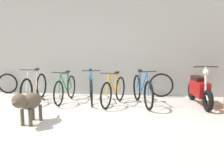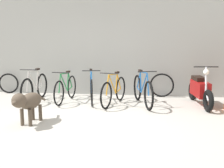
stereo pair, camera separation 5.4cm
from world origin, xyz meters
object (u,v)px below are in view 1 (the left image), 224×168
object	(u,v)px
bicycle_4	(142,90)
motorcycle	(200,90)
bicycle_2	(91,88)
bicycle_3	(114,91)
bicycle_0	(34,88)
bicycle_1	(65,89)
spare_tire_left	(161,85)
stray_dog	(28,102)
spare_tire_right	(8,83)

from	to	relation	value
bicycle_4	motorcycle	xyz separation A→B (m)	(1.45, 0.12, 0.03)
bicycle_2	bicycle_3	world-z (taller)	bicycle_2
bicycle_0	bicycle_1	world-z (taller)	bicycle_0
bicycle_0	bicycle_4	bearing A→B (deg)	89.02
bicycle_3	spare_tire_left	xyz separation A→B (m)	(1.29, 1.06, -0.01)
motorcycle	bicycle_4	bearing A→B (deg)	-91.25
bicycle_4	stray_dog	world-z (taller)	bicycle_4
bicycle_2	bicycle_3	bearing A→B (deg)	56.38
spare_tire_right	bicycle_4	bearing A→B (deg)	-13.83
bicycle_2	bicycle_1	bearing A→B (deg)	-97.16
motorcycle	bicycle_3	bearing A→B (deg)	-91.56
bicycle_3	bicycle_4	xyz separation A→B (m)	(0.73, 0.05, 0.02)
bicycle_2	motorcycle	size ratio (longest dim) A/B	0.95
spare_tire_right	bicycle_1	bearing A→B (deg)	-22.84
stray_dog	spare_tire_left	xyz separation A→B (m)	(2.78, 2.89, -0.10)
bicycle_0	motorcycle	xyz separation A→B (m)	(4.37, 0.01, 0.03)
motorcycle	bicycle_1	bearing A→B (deg)	-96.23
bicycle_3	spare_tire_left	size ratio (longest dim) A/B	2.25
motorcycle	bicycle_0	bearing A→B (deg)	-95.70
bicycle_3	bicycle_4	world-z (taller)	bicycle_4
bicycle_4	motorcycle	world-z (taller)	motorcycle
bicycle_1	spare_tire_left	xyz separation A→B (m)	(2.62, 0.88, -0.00)
bicycle_1	stray_dog	world-z (taller)	bicycle_1
stray_dog	bicycle_4	bearing A→B (deg)	138.86
bicycle_0	spare_tire_left	world-z (taller)	bicycle_0
motorcycle	bicycle_2	bearing A→B (deg)	-97.60
spare_tire_right	spare_tire_left	bearing A→B (deg)	-0.12
bicycle_4	motorcycle	bearing A→B (deg)	79.28
bicycle_1	bicycle_2	world-z (taller)	bicycle_2
bicycle_4	motorcycle	distance (m)	1.46
bicycle_1	bicycle_3	distance (m)	1.35
spare_tire_left	bicycle_0	bearing A→B (deg)	-165.29
bicycle_0	spare_tire_left	distance (m)	3.59
motorcycle	spare_tire_left	bearing A→B (deg)	-141.12
bicycle_3	bicycle_1	bearing A→B (deg)	-81.95
spare_tire_right	bicycle_0	bearing A→B (deg)	-36.32
bicycle_4	bicycle_0	bearing A→B (deg)	-107.39
bicycle_0	bicycle_4	size ratio (longest dim) A/B	0.96
bicycle_2	stray_dog	world-z (taller)	bicycle_2
bicycle_0	bicycle_3	size ratio (longest dim) A/B	1.06
bicycle_1	stray_dog	xyz separation A→B (m)	(-0.15, -2.01, 0.10)
bicycle_4	spare_tire_left	distance (m)	1.16
motorcycle	spare_tire_right	size ratio (longest dim) A/B	2.80
stray_dog	bicycle_2	bearing A→B (deg)	166.58
bicycle_0	spare_tire_right	distance (m)	1.56
stray_dog	spare_tire_right	distance (m)	3.50
bicycle_1	spare_tire_left	size ratio (longest dim) A/B	2.29
bicycle_2	bicycle_4	xyz separation A→B (m)	(1.38, -0.20, 0.00)
bicycle_3	bicycle_4	bearing A→B (deg)	109.69
bicycle_2	bicycle_3	size ratio (longest dim) A/B	1.06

